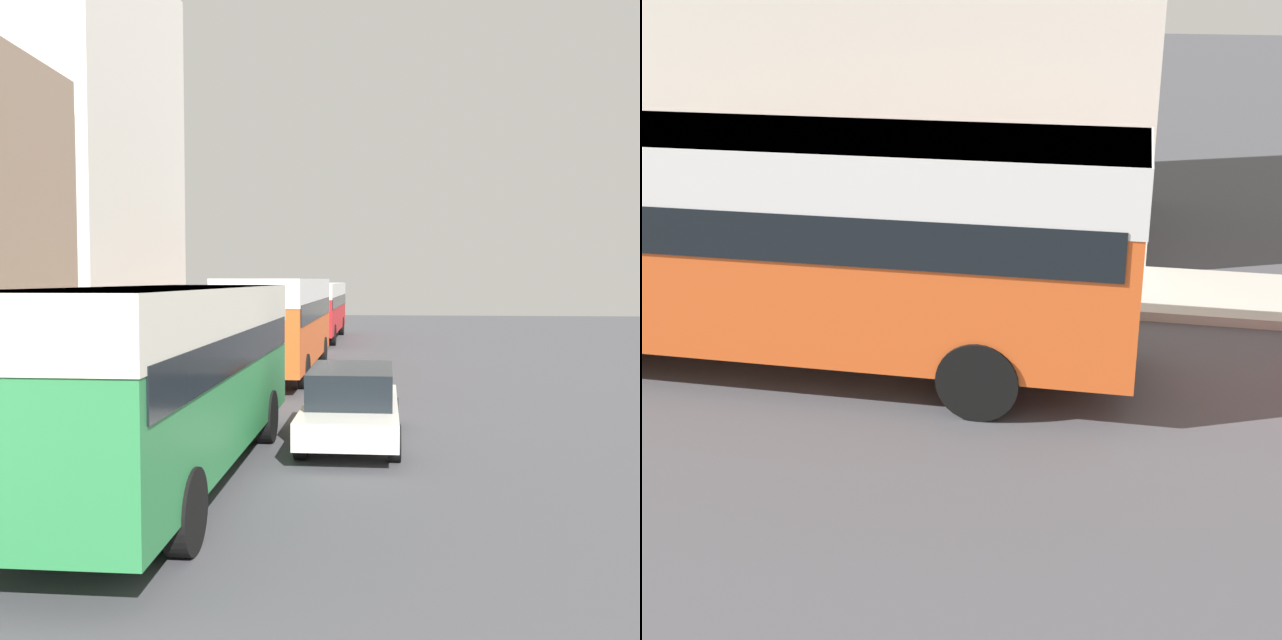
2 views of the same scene
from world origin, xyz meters
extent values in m
cube|color=#EA5B23|center=(-1.62, 21.38, 1.82)|extent=(2.40, 9.59, 2.64)
cube|color=white|center=(-1.62, 21.38, 2.74)|extent=(2.43, 9.64, 0.79)
cube|color=black|center=(-1.62, 21.38, 2.15)|extent=(2.45, 9.21, 0.58)
cylinder|color=black|center=(-2.72, 24.36, 0.50)|extent=(0.28, 1.00, 1.00)
cylinder|color=black|center=(-0.51, 24.36, 0.50)|extent=(0.28, 1.00, 1.00)
cylinder|color=#232838|center=(-4.89, 19.40, 0.53)|extent=(0.35, 0.35, 0.77)
cylinder|color=#33477F|center=(-4.89, 19.40, 1.23)|extent=(0.44, 0.44, 0.64)
sphere|color=tan|center=(-4.89, 19.40, 1.66)|extent=(0.21, 0.21, 0.21)
camera|label=1|loc=(1.81, -1.68, 3.13)|focal=40.00mm
camera|label=2|loc=(8.89, 26.00, 5.17)|focal=50.00mm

